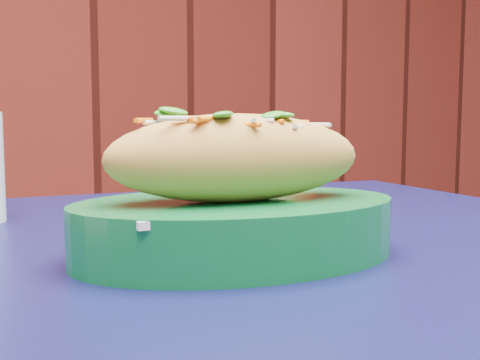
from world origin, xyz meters
TOP-DOWN VIEW (x-y plane):
  - cafe_table at (-0.30, 1.19)m, footprint 0.88×0.88m
  - banh_mi_basket at (-0.38, 1.12)m, footprint 0.30×0.22m
  - salad_plate at (-0.19, 1.39)m, footprint 0.21×0.21m

SIDE VIEW (x-z plane):
  - cafe_table at x=-0.30m, z-range 0.29..1.04m
  - salad_plate at x=-0.19m, z-range 0.74..0.85m
  - banh_mi_basket at x=-0.38m, z-range 0.73..0.86m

